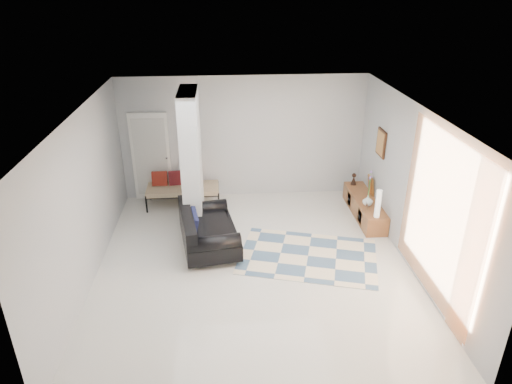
{
  "coord_description": "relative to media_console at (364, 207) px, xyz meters",
  "views": [
    {
      "loc": [
        -0.49,
        -6.84,
        4.65
      ],
      "look_at": [
        0.09,
        0.6,
        1.16
      ],
      "focal_mm": 32.0,
      "sensor_mm": 36.0,
      "label": 1
    }
  ],
  "objects": [
    {
      "name": "wall_art",
      "position": [
        0.2,
        -0.0,
        1.45
      ],
      "size": [
        0.04,
        0.45,
        0.55
      ],
      "primitive_type": "cube",
      "color": "#3F2111",
      "rests_on": "wall_right"
    },
    {
      "name": "area_rug",
      "position": [
        -1.49,
        -1.5,
        -0.2
      ],
      "size": [
        2.83,
        2.25,
        0.01
      ],
      "primitive_type": "cube",
      "rotation": [
        0.0,
        0.0,
        -0.27
      ],
      "color": "beige",
      "rests_on": "floor"
    },
    {
      "name": "cylinder_lamp",
      "position": [
        -0.02,
        -0.81,
        0.48
      ],
      "size": [
        0.11,
        0.11,
        0.58
      ],
      "primitive_type": "cylinder",
      "color": "silver",
      "rests_on": "media_console"
    },
    {
      "name": "vase",
      "position": [
        -0.05,
        -0.3,
        0.31
      ],
      "size": [
        0.23,
        0.23,
        0.22
      ],
      "primitive_type": "imported",
      "rotation": [
        0.0,
        0.0,
        0.08
      ],
      "color": "white",
      "rests_on": "media_console"
    },
    {
      "name": "bronze_figurine",
      "position": [
        -0.05,
        0.76,
        0.33
      ],
      "size": [
        0.15,
        0.15,
        0.27
      ],
      "primitive_type": null,
      "rotation": [
        0.0,
        0.0,
        0.13
      ],
      "color": "black",
      "rests_on": "media_console"
    },
    {
      "name": "partition_column",
      "position": [
        -3.62,
        -0.1,
        1.2
      ],
      "size": [
        0.35,
        1.2,
        2.8
      ],
      "primitive_type": "cube",
      "color": "#BABFC2",
      "rests_on": "floor"
    },
    {
      "name": "ceiling",
      "position": [
        -2.52,
        -1.7,
        2.6
      ],
      "size": [
        6.0,
        6.0,
        0.0
      ],
      "primitive_type": "plane",
      "rotation": [
        3.14,
        0.0,
        0.0
      ],
      "color": "white",
      "rests_on": "wall_back"
    },
    {
      "name": "media_console",
      "position": [
        0.0,
        0.0,
        0.0
      ],
      "size": [
        0.45,
        1.87,
        0.8
      ],
      "color": "brown",
      "rests_on": "floor"
    },
    {
      "name": "wall_front",
      "position": [
        -2.52,
        -4.7,
        1.2
      ],
      "size": [
        6.0,
        0.0,
        6.0
      ],
      "primitive_type": "plane",
      "rotation": [
        -1.57,
        0.0,
        0.0
      ],
      "color": "#B5B7B9",
      "rests_on": "ground"
    },
    {
      "name": "curtain",
      "position": [
        0.15,
        -2.85,
        1.25
      ],
      "size": [
        0.0,
        2.55,
        2.55
      ],
      "primitive_type": "plane",
      "rotation": [
        1.57,
        0.0,
        1.57
      ],
      "color": "#FF8E43",
      "rests_on": "wall_right"
    },
    {
      "name": "hallway_door",
      "position": [
        -4.62,
        1.26,
        0.82
      ],
      "size": [
        0.85,
        0.06,
        2.04
      ],
      "primitive_type": "cube",
      "color": "white",
      "rests_on": "floor"
    },
    {
      "name": "wall_right",
      "position": [
        0.23,
        -1.7,
        1.2
      ],
      "size": [
        0.0,
        6.0,
        6.0
      ],
      "primitive_type": "plane",
      "rotation": [
        1.57,
        0.0,
        -1.57
      ],
      "color": "#B5B7B9",
      "rests_on": "ground"
    },
    {
      "name": "floor",
      "position": [
        -2.52,
        -1.7,
        -0.2
      ],
      "size": [
        6.0,
        6.0,
        0.0
      ],
      "primitive_type": "plane",
      "color": "silver",
      "rests_on": "ground"
    },
    {
      "name": "wall_left",
      "position": [
        -5.27,
        -1.7,
        1.2
      ],
      "size": [
        0.0,
        6.0,
        6.0
      ],
      "primitive_type": "plane",
      "rotation": [
        1.57,
        0.0,
        1.57
      ],
      "color": "#B5B7B9",
      "rests_on": "ground"
    },
    {
      "name": "daybed",
      "position": [
        -3.95,
        0.87,
        0.22
      ],
      "size": [
        1.62,
        0.71,
        0.77
      ],
      "rotation": [
        0.0,
        0.0,
        0.02
      ],
      "color": "black",
      "rests_on": "floor"
    },
    {
      "name": "wall_back",
      "position": [
        -2.52,
        1.3,
        1.2
      ],
      "size": [
        6.0,
        0.0,
        6.0
      ],
      "primitive_type": "plane",
      "rotation": [
        1.57,
        0.0,
        0.0
      ],
      "color": "#B5B7B9",
      "rests_on": "ground"
    },
    {
      "name": "loveseat",
      "position": [
        -3.38,
        -1.02,
        0.15
      ],
      "size": [
        1.23,
        1.8,
        0.76
      ],
      "rotation": [
        0.0,
        0.0,
        0.16
      ],
      "color": "silver",
      "rests_on": "floor"
    }
  ]
}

